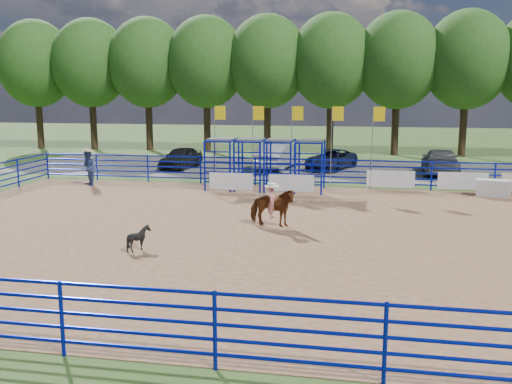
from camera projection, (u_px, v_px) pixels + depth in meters
ground at (287, 234)px, 20.08m from camera, size 120.00×120.00×0.00m
arena_dirt at (287, 234)px, 20.08m from camera, size 30.00×20.00×0.02m
gravel_strip at (321, 169)px, 36.53m from camera, size 40.00×10.00×0.01m
announcer_table at (493, 188)px, 27.00m from camera, size 1.63×1.02×0.80m
horse_and_rider at (272, 205)px, 21.01m from camera, size 1.78×0.91×2.24m
calf at (139, 238)px, 17.96m from camera, size 0.86×0.80×0.80m
spectator_cowboy at (88, 168)px, 29.92m from camera, size 1.14×1.15×1.92m
car_a at (181, 158)px, 36.78m from camera, size 2.17×4.19×1.36m
car_b at (277, 156)px, 36.36m from camera, size 2.41×5.14×1.63m
car_c at (331, 159)px, 36.28m from camera, size 3.55×4.97×1.26m
car_d at (440, 162)px, 34.19m from camera, size 2.46×5.31×1.50m
perimeter_fence at (287, 214)px, 19.95m from camera, size 30.10×20.10×1.50m
chute_assembly at (272, 165)px, 28.75m from camera, size 19.32×2.41×4.20m
treeline at (332, 56)px, 43.90m from camera, size 56.40×6.40×11.24m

